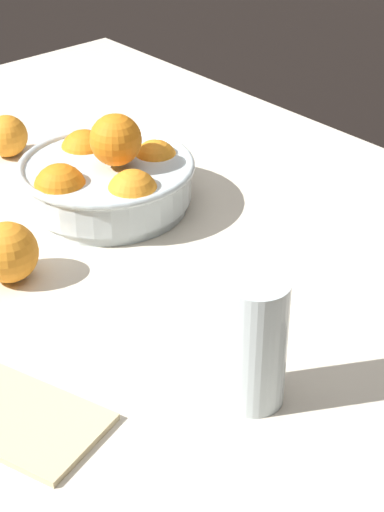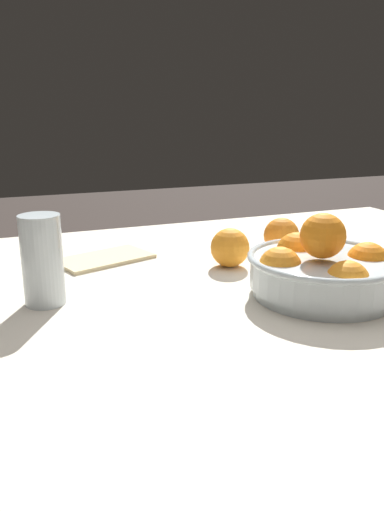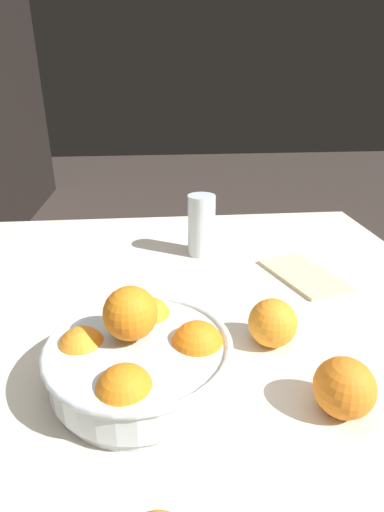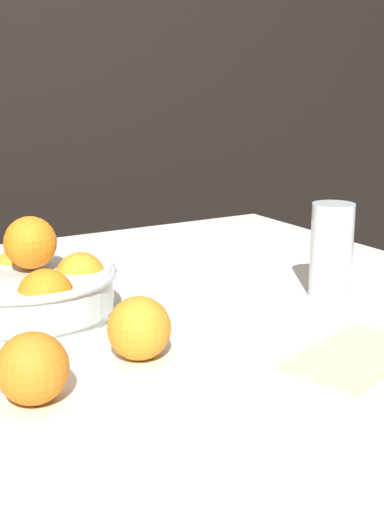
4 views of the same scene
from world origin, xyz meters
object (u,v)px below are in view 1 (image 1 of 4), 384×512
at_px(fruit_bowl, 107,178).
at_px(orange_loose_near_bowl, 8,252).
at_px(juice_glass, 255,350).
at_px(orange_loose_aside, 7,136).

relative_size(fruit_bowl, orange_loose_near_bowl, 3.28).
height_order(juice_glass, orange_loose_aside, juice_glass).
bearing_deg(orange_loose_near_bowl, juice_glass, 11.05).
relative_size(orange_loose_near_bowl, orange_loose_aside, 1.14).
bearing_deg(fruit_bowl, orange_loose_aside, -175.73).
xyz_separation_m(fruit_bowl, orange_loose_near_bowl, (0.08, -0.22, -0.01)).
relative_size(juice_glass, orange_loose_aside, 2.14).
height_order(fruit_bowl, orange_loose_near_bowl, fruit_bowl).
bearing_deg(orange_loose_near_bowl, orange_loose_aside, 149.44).
distance_m(fruit_bowl, orange_loose_near_bowl, 0.23).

